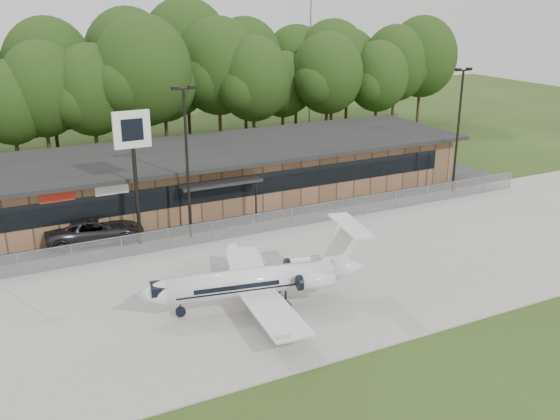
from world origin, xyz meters
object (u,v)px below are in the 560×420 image
suv (95,230)px  pole_sign (133,144)px  business_jet (259,282)px  terminal (218,172)px

suv → pole_sign: bearing=-117.9°
business_jet → pole_sign: (-3.29, 11.53, 5.28)m
business_jet → suv: (-5.82, 13.30, -0.64)m
terminal → suv: 12.23m
terminal → suv: bearing=-153.8°
business_jet → pole_sign: size_ratio=1.41×
terminal → pole_sign: bearing=-139.5°
suv → terminal: bearing=-56.8°
business_jet → pole_sign: bearing=116.5°
terminal → business_jet: (-5.09, -18.68, -0.66)m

